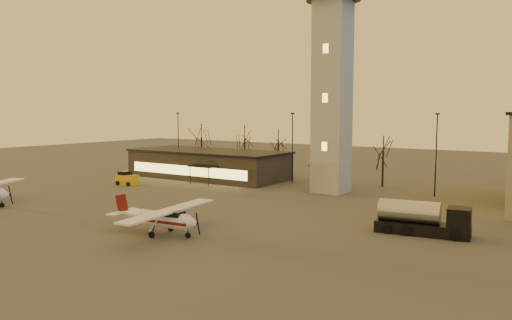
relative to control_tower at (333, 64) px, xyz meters
The scene contains 8 objects.
ground 34.15m from the control_tower, 90.00° to the right, with size 220.00×220.00×0.00m, color #464441.
control_tower is the anchor object (origin of this frame).
terminal 26.24m from the control_tower, behind, with size 25.40×12.20×4.30m.
light_poles 10.97m from the control_tower, 63.48° to the left, with size 58.50×12.25×10.14m.
tree_row 19.48m from the control_tower, 146.24° to the left, with size 37.20×9.20×8.80m.
cessna_front 32.08m from the control_tower, 93.73° to the right, with size 9.18×11.57×3.18m.
fuel_truck 27.19m from the control_tower, 44.90° to the right, with size 7.88×3.34×2.84m.
service_cart 32.48m from the control_tower, 158.58° to the right, with size 3.14×2.08×1.94m.
Camera 1 is at (27.38, -28.06, 10.42)m, focal length 35.00 mm.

